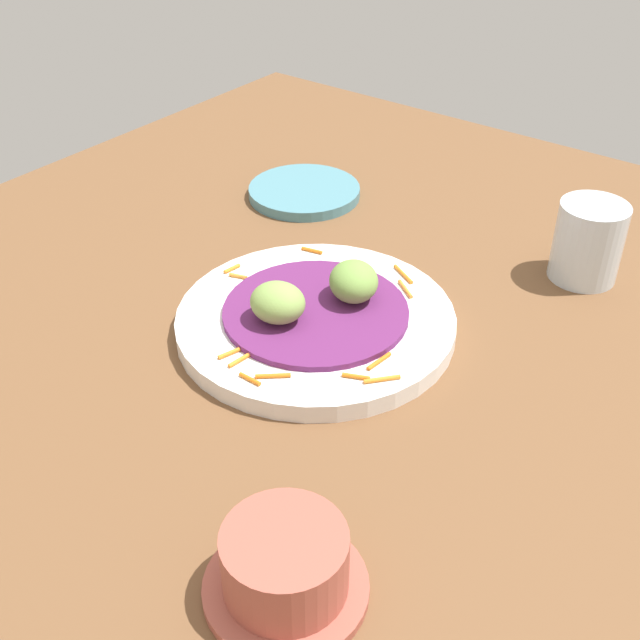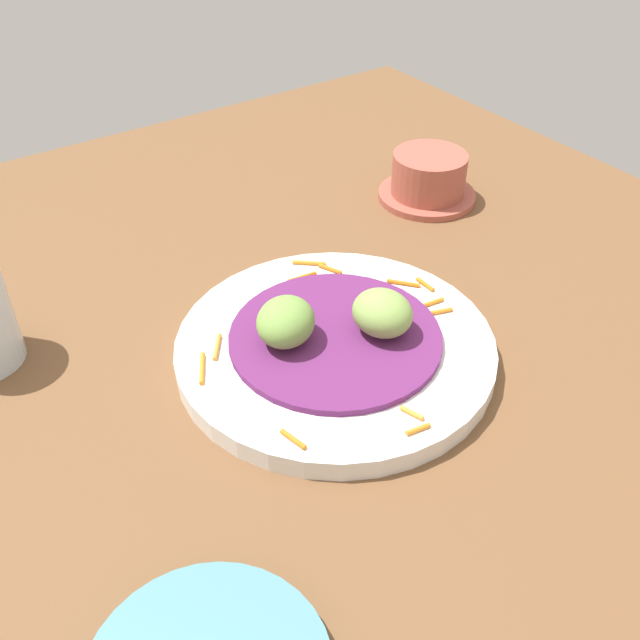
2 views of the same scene
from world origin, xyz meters
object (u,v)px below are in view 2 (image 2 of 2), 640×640
Objects in this scene: main_plate at (335,348)px; guac_scoop_left at (382,313)px; terracotta_bowl at (428,179)px; guac_scoop_center at (288,321)px.

main_plate is 5.34cm from guac_scoop_left.
main_plate is 5.12× the size of guac_scoop_left.
guac_scoop_center is at bearing -62.49° from terracotta_bowl.
guac_scoop_center is at bearing -116.90° from main_plate.
terracotta_bowl is at bearing 130.50° from guac_scoop_left.
guac_scoop_left is at bearing 63.10° from main_plate.
main_plate is at bearing -116.90° from guac_scoop_left.
guac_scoop_left is 0.98× the size of guac_scoop_center.
terracotta_bowl is at bearing 117.51° from guac_scoop_center.
guac_scoop_center is 0.48× the size of terracotta_bowl.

